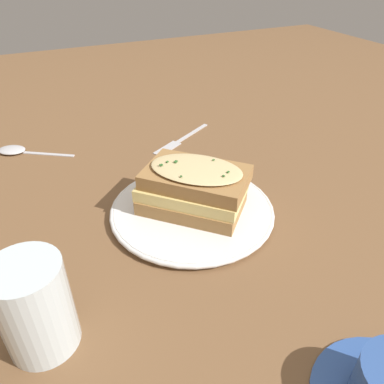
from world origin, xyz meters
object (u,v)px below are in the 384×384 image
fork (177,142)px  spoon (16,150)px  sandwich (194,188)px  water_glass (35,307)px  dinner_plate (192,210)px

fork → spoon: spoon is taller
sandwich → spoon: size_ratio=1.24×
spoon → water_glass: bearing=-147.2°
water_glass → fork: size_ratio=0.67×
sandwich → fork: sandwich is taller
water_glass → spoon: 0.48m
dinner_plate → water_glass: (-0.24, -0.14, 0.05)m
fork → dinner_plate: bearing=132.1°
dinner_plate → spoon: size_ratio=1.74×
sandwich → water_glass: size_ratio=1.67×
dinner_plate → sandwich: 0.04m
dinner_plate → spoon: bearing=125.2°
dinner_plate → fork: bearing=72.4°
water_glass → spoon: (0.00, 0.48, -0.05)m
spoon → fork: bearing=-74.4°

